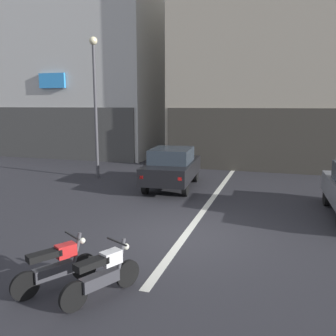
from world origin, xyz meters
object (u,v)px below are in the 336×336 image
motorcycle_white_row_left_mid (103,274)px  motorcycle_red_row_leftmost (57,266)px  car_black_crossing_near (172,166)px  car_silver_down_street (272,150)px  street_lamp (95,93)px

motorcycle_white_row_left_mid → motorcycle_red_row_leftmost: bearing=177.7°
car_black_crossing_near → motorcycle_white_row_left_mid: car_black_crossing_near is taller
car_silver_down_street → motorcycle_red_row_leftmost: (-3.42, -15.29, -0.43)m
car_silver_down_street → motorcycle_red_row_leftmost: bearing=-102.6°
street_lamp → motorcycle_red_row_leftmost: size_ratio=4.32×
motorcycle_white_row_left_mid → car_silver_down_street: bearing=80.9°
street_lamp → motorcycle_white_row_left_mid: (5.17, -9.44, -3.41)m
motorcycle_red_row_leftmost → motorcycle_white_row_left_mid: bearing=-2.3°
car_black_crossing_near → motorcycle_white_row_left_mid: 8.70m
car_silver_down_street → motorcycle_red_row_leftmost: size_ratio=2.87×
car_black_crossing_near → motorcycle_red_row_leftmost: bearing=-87.7°
car_black_crossing_near → street_lamp: size_ratio=0.67×
car_silver_down_street → street_lamp: street_lamp is taller
car_black_crossing_near → motorcycle_white_row_left_mid: size_ratio=2.78×
car_black_crossing_near → street_lamp: street_lamp is taller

